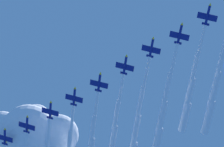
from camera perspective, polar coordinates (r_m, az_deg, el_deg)
The scene contains 6 objects.
jet_lead at distance 222.16m, azimuth 12.02°, elevation -1.93°, with size 17.82×71.83×4.34m.
jet_port_inner at distance 221.82m, azimuth 9.18°, elevation -2.33°, with size 16.12×63.26×4.38m.
jet_starboard_inner at distance 224.57m, azimuth 5.89°, elevation -5.24°, with size 16.51×69.63×4.33m.
jet_port_mid at distance 231.98m, azimuth 2.81°, elevation -6.96°, with size 17.28×73.33×4.31m.
jet_starboard_mid at distance 233.00m, azimuth 0.13°, elevation -7.98°, with size 16.63×67.68×4.36m.
cloud_puff at distance 252.79m, azimuth -9.64°, elevation -7.00°, with size 48.19×35.24×29.17m.
Camera 1 is at (28.35, 94.38, 28.49)m, focal length 77.30 mm.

